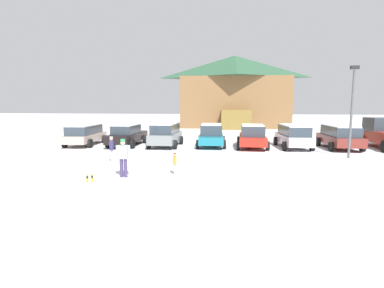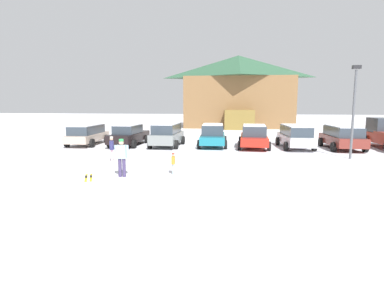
% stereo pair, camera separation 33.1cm
% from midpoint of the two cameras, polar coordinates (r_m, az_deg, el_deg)
% --- Properties ---
extents(ground, '(160.00, 160.00, 0.00)m').
position_cam_midpoint_polar(ground, '(10.88, -8.53, -9.39)').
color(ground, silver).
extents(ski_lodge, '(14.92, 9.96, 9.57)m').
position_cam_midpoint_polar(ski_lodge, '(41.71, 8.95, 9.93)').
color(ski_lodge, brown).
rests_on(ski_lodge, ground).
extents(parked_beige_suv, '(2.27, 4.57, 1.57)m').
position_cam_midpoint_polar(parked_beige_suv, '(24.46, -18.96, 1.84)').
color(parked_beige_suv, tan).
rests_on(parked_beige_suv, ground).
extents(parked_black_sedan, '(2.20, 4.84, 1.62)m').
position_cam_midpoint_polar(parked_black_sedan, '(23.31, -11.54, 1.75)').
color(parked_black_sedan, black).
rests_on(parked_black_sedan, ground).
extents(parked_grey_wagon, '(2.20, 4.21, 1.73)m').
position_cam_midpoint_polar(parked_grey_wagon, '(22.36, -4.35, 1.91)').
color(parked_grey_wagon, gray).
rests_on(parked_grey_wagon, ground).
extents(parked_teal_hatchback, '(2.24, 4.54, 1.69)m').
position_cam_midpoint_polar(parked_teal_hatchback, '(22.41, 4.40, 1.70)').
color(parked_teal_hatchback, '#197286').
rests_on(parked_teal_hatchback, ground).
extents(parked_red_sedan, '(2.34, 4.63, 1.67)m').
position_cam_midpoint_polar(parked_red_sedan, '(22.13, 12.12, 1.47)').
color(parked_red_sedan, red).
rests_on(parked_red_sedan, ground).
extents(parked_silver_wagon, '(2.26, 4.57, 1.66)m').
position_cam_midpoint_polar(parked_silver_wagon, '(22.65, 19.45, 1.48)').
color(parked_silver_wagon, silver).
rests_on(parked_silver_wagon, ground).
extents(parked_maroon_van, '(2.31, 4.36, 1.65)m').
position_cam_midpoint_polar(parked_maroon_van, '(23.51, 27.07, 1.29)').
color(parked_maroon_van, maroon).
rests_on(parked_maroon_van, ground).
extents(skier_child_in_orange_jacket, '(0.16, 0.37, 0.99)m').
position_cam_midpoint_polar(skier_child_in_orange_jacket, '(13.48, -2.89, -3.52)').
color(skier_child_in_orange_jacket, '#9EB7CF').
rests_on(skier_child_in_orange_jacket, ground).
extents(skier_adult_in_blue_parka, '(0.62, 0.27, 1.67)m').
position_cam_midpoint_polar(skier_adult_in_blue_parka, '(13.30, -12.56, -2.17)').
color(skier_adult_in_blue_parka, '#3C3258').
rests_on(skier_adult_in_blue_parka, ground).
extents(skier_teen_in_navy_coat, '(0.30, 0.50, 1.41)m').
position_cam_midpoint_polar(skier_teen_in_navy_coat, '(16.84, -14.50, -0.68)').
color(skier_teen_in_navy_coat, '#EDB5C3').
rests_on(skier_teen_in_navy_coat, ground).
extents(pair_of_skis, '(0.86, 1.38, 0.08)m').
position_cam_midpoint_polar(pair_of_skis, '(13.69, -18.45, -6.04)').
color(pair_of_skis, gold).
rests_on(pair_of_skis, ground).
extents(lamp_post, '(0.44, 0.24, 5.30)m').
position_cam_midpoint_polar(lamp_post, '(19.51, 28.88, 6.22)').
color(lamp_post, '#515459').
rests_on(lamp_post, ground).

